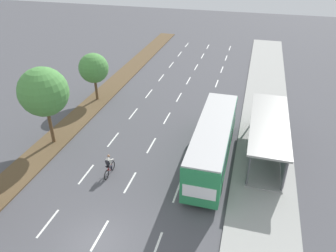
% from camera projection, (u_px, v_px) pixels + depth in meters
% --- Properties ---
extents(ground_plane, '(140.00, 140.00, 0.00)m').
position_uv_depth(ground_plane, '(95.00, 244.00, 18.57)').
color(ground_plane, '#4C4C51').
extents(median_strip, '(2.60, 52.00, 0.12)m').
position_uv_depth(median_strip, '(108.00, 90.00, 37.07)').
color(median_strip, brown).
rests_on(median_strip, ground).
extents(sidewalk_right, '(4.50, 52.00, 0.15)m').
position_uv_depth(sidewalk_right, '(265.00, 109.00, 33.05)').
color(sidewalk_right, '#9E9E99').
rests_on(sidewalk_right, ground).
extents(lane_divider_left, '(0.14, 46.97, 0.01)m').
position_uv_depth(lane_divider_left, '(142.00, 103.00, 34.32)').
color(lane_divider_left, white).
rests_on(lane_divider_left, ground).
extents(lane_divider_center, '(0.14, 46.97, 0.01)m').
position_uv_depth(lane_divider_center, '(173.00, 107.00, 33.52)').
color(lane_divider_center, white).
rests_on(lane_divider_center, ground).
extents(lane_divider_right, '(0.14, 46.97, 0.01)m').
position_uv_depth(lane_divider_right, '(207.00, 111.00, 32.72)').
color(lane_divider_right, white).
rests_on(lane_divider_right, ground).
extents(bus_shelter, '(2.90, 10.04, 2.86)m').
position_uv_depth(bus_shelter, '(271.00, 134.00, 25.34)').
color(bus_shelter, gray).
rests_on(bus_shelter, sidewalk_right).
extents(bus, '(2.54, 11.29, 3.37)m').
position_uv_depth(bus, '(213.00, 139.00, 24.35)').
color(bus, '#28844C').
rests_on(bus, ground).
extents(cyclist, '(0.46, 1.82, 1.71)m').
position_uv_depth(cyclist, '(109.00, 166.00, 23.61)').
color(cyclist, black).
rests_on(cyclist, ground).
extents(median_tree_second, '(3.94, 3.94, 6.63)m').
position_uv_depth(median_tree_second, '(44.00, 92.00, 25.31)').
color(median_tree_second, brown).
rests_on(median_tree_second, median_strip).
extents(median_tree_third, '(3.06, 3.06, 5.05)m').
position_uv_depth(median_tree_third, '(94.00, 68.00, 33.14)').
color(median_tree_third, brown).
rests_on(median_tree_third, median_strip).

